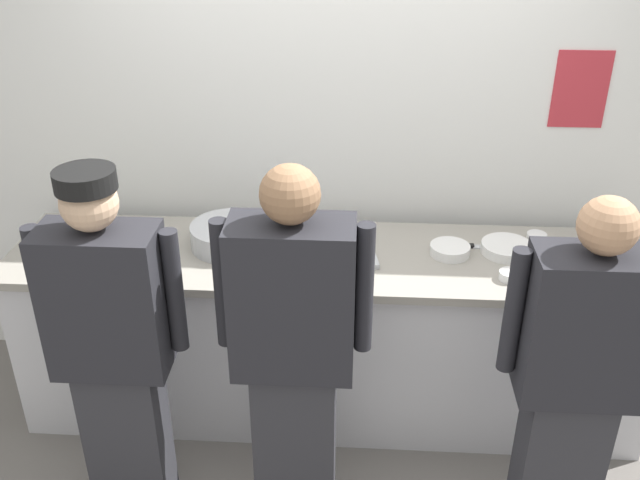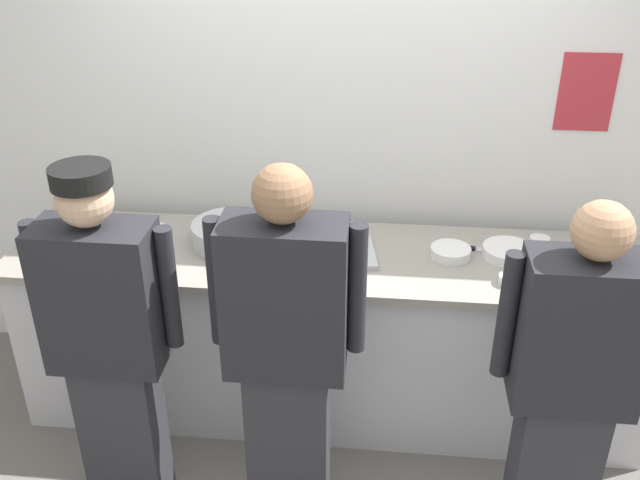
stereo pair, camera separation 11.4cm
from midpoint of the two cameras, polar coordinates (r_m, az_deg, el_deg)
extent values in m
plane|color=slate|center=(3.63, -0.44, -16.84)|extent=(9.00, 9.00, 0.00)
cube|color=white|center=(3.64, 0.43, 8.79)|extent=(4.86, 0.10, 2.72)
cube|color=#B72D38|center=(3.64, 19.39, 11.35)|extent=(0.26, 0.01, 0.37)
cube|color=silver|center=(3.64, -0.05, -7.73)|extent=(3.04, 0.66, 0.87)
cube|color=gray|center=(3.39, -0.05, -1.46)|extent=(3.10, 0.72, 0.04)
cube|color=#2D2D33|center=(3.27, -16.15, -15.05)|extent=(0.32, 0.20, 0.77)
cube|color=#232328|center=(2.86, -17.98, -4.75)|extent=(0.45, 0.24, 0.61)
cylinder|color=#232328|center=(2.97, -22.51, -3.53)|extent=(0.07, 0.07, 0.52)
cylinder|color=#232328|center=(2.79, -12.78, -4.08)|extent=(0.07, 0.07, 0.52)
sphere|color=tan|center=(2.66, -19.28, 2.82)|extent=(0.21, 0.21, 0.21)
cylinder|color=black|center=(2.63, -19.59, 4.58)|extent=(0.22, 0.22, 0.07)
cube|color=#2D2D33|center=(3.11, -3.08, -15.99)|extent=(0.33, 0.20, 0.80)
cube|color=#232328|center=(2.66, -3.48, -4.80)|extent=(0.47, 0.24, 0.64)
cylinder|color=#232328|center=(2.72, -9.04, -3.54)|extent=(0.07, 0.07, 0.54)
cylinder|color=#232328|center=(2.66, 2.38, -3.96)|extent=(0.07, 0.07, 0.54)
sphere|color=#8C6647|center=(2.46, -3.76, 3.69)|extent=(0.22, 0.22, 0.22)
cube|color=#2D2D33|center=(3.17, 17.51, -16.95)|extent=(0.32, 0.20, 0.77)
cube|color=#232328|center=(2.75, 19.56, -6.64)|extent=(0.45, 0.24, 0.61)
cylinder|color=#232328|center=(2.70, 14.15, -5.62)|extent=(0.07, 0.07, 0.52)
sphere|color=tan|center=(2.55, 21.03, 1.07)|extent=(0.21, 0.21, 0.21)
cylinder|color=white|center=(3.49, 13.86, -0.91)|extent=(0.24, 0.24, 0.01)
cylinder|color=white|center=(3.49, 13.89, -0.74)|extent=(0.24, 0.24, 0.01)
cylinder|color=white|center=(3.48, 13.91, -0.56)|extent=(0.24, 0.24, 0.01)
cylinder|color=white|center=(3.48, 13.93, -0.39)|extent=(0.24, 0.24, 0.01)
cylinder|color=white|center=(3.42, 9.46, -1.05)|extent=(0.19, 0.19, 0.01)
cylinder|color=white|center=(3.42, 9.48, -0.88)|extent=(0.19, 0.19, 0.01)
cylinder|color=white|center=(3.41, 9.49, -0.70)|extent=(0.19, 0.19, 0.01)
cylinder|color=white|center=(3.41, 9.51, -0.52)|extent=(0.19, 0.19, 0.01)
cylinder|color=#B7BABF|center=(3.46, -8.15, 0.36)|extent=(0.39, 0.39, 0.11)
cube|color=#B7BABF|center=(3.36, -0.72, -1.10)|extent=(0.53, 0.39, 0.02)
cylinder|color=#56A333|center=(3.50, -20.11, -0.34)|extent=(0.06, 0.06, 0.17)
cone|color=#56A333|center=(3.46, -20.39, 1.16)|extent=(0.05, 0.05, 0.04)
cylinder|color=white|center=(3.63, 16.18, 0.21)|extent=(0.10, 0.10, 0.04)
cylinder|color=red|center=(3.63, 16.21, 0.40)|extent=(0.08, 0.08, 0.01)
cylinder|color=white|center=(3.64, -14.11, 0.57)|extent=(0.09, 0.09, 0.04)
cylinder|color=gold|center=(3.64, -14.14, 0.76)|extent=(0.08, 0.08, 0.01)
cylinder|color=white|center=(3.27, 14.08, -2.81)|extent=(0.10, 0.10, 0.04)
cylinder|color=red|center=(3.26, 14.11, -2.60)|extent=(0.08, 0.08, 0.01)
cylinder|color=white|center=(3.74, -19.03, 0.65)|extent=(0.10, 0.10, 0.05)
cylinder|color=gold|center=(3.73, -19.08, 0.90)|extent=(0.08, 0.08, 0.01)
cylinder|color=white|center=(3.60, 20.90, -0.21)|extent=(0.09, 0.09, 0.11)
cube|color=#B7BABF|center=(3.52, 12.83, -0.58)|extent=(0.19, 0.03, 0.01)
cube|color=black|center=(3.50, 10.66, -0.46)|extent=(0.09, 0.03, 0.02)
camera|label=1|loc=(0.06, -90.97, -0.52)|focal=39.74mm
camera|label=2|loc=(0.06, 89.03, 0.52)|focal=39.74mm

